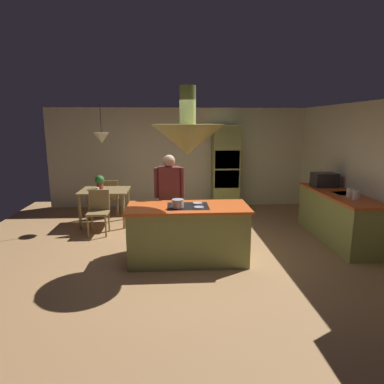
{
  "coord_description": "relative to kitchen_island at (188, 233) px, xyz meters",
  "views": [
    {
      "loc": [
        -0.24,
        -5.2,
        2.17
      ],
      "look_at": [
        0.1,
        0.4,
        1.0
      ],
      "focal_mm": 31.03,
      "sensor_mm": 36.0,
      "label": 1
    }
  ],
  "objects": [
    {
      "name": "person_at_island",
      "position": [
        -0.29,
        0.69,
        0.48
      ],
      "size": [
        0.53,
        0.22,
        1.64
      ],
      "color": "tan",
      "rests_on": "ground"
    },
    {
      "name": "cooking_pot_on_cooktop",
      "position": [
        -0.16,
        -0.13,
        0.53
      ],
      "size": [
        0.18,
        0.18,
        0.12
      ],
      "primitive_type": "cylinder",
      "color": "#B2B2B7",
      "rests_on": "kitchen_island"
    },
    {
      "name": "oven_tower",
      "position": [
        1.1,
        3.24,
        0.6
      ],
      "size": [
        0.66,
        0.62,
        2.12
      ],
      "color": "#8C934C",
      "rests_on": "ground"
    },
    {
      "name": "microwave_on_counter",
      "position": [
        2.84,
        1.45,
        0.59
      ],
      "size": [
        0.46,
        0.36,
        0.28
      ],
      "primitive_type": "cube",
      "color": "#232326",
      "rests_on": "counter_run_right"
    },
    {
      "name": "cup_on_table",
      "position": [
        -1.8,
        1.89,
        0.35
      ],
      "size": [
        0.07,
        0.07,
        0.09
      ],
      "primitive_type": "cylinder",
      "color": "white",
      "rests_on": "dining_table"
    },
    {
      "name": "potted_plant_on_table",
      "position": [
        -1.81,
        2.19,
        0.47
      ],
      "size": [
        0.2,
        0.2,
        0.3
      ],
      "color": "#99382D",
      "rests_on": "dining_table"
    },
    {
      "name": "counter_run_right",
      "position": [
        2.84,
        0.8,
        0.01
      ],
      "size": [
        0.73,
        2.2,
        0.9
      ],
      "color": "#8C934C",
      "rests_on": "ground"
    },
    {
      "name": "canister_flour",
      "position": [
        2.84,
        0.26,
        0.53
      ],
      "size": [
        0.12,
        0.12,
        0.16
      ],
      "primitive_type": "cylinder",
      "color": "silver",
      "rests_on": "counter_run_right"
    },
    {
      "name": "chair_facing_island",
      "position": [
        -1.7,
        1.45,
        0.05
      ],
      "size": [
        0.4,
        0.4,
        0.87
      ],
      "color": "olive",
      "rests_on": "ground"
    },
    {
      "name": "kitchen_island",
      "position": [
        0.0,
        0.0,
        0.0
      ],
      "size": [
        1.9,
        0.84,
        0.92
      ],
      "color": "#8C934C",
      "rests_on": "ground"
    },
    {
      "name": "pendant_light_over_table",
      "position": [
        -1.7,
        2.1,
        1.41
      ],
      "size": [
        0.32,
        0.32,
        0.82
      ],
      "color": "beige"
    },
    {
      "name": "canister_sugar",
      "position": [
        2.84,
        0.44,
        0.53
      ],
      "size": [
        0.12,
        0.12,
        0.16
      ],
      "primitive_type": "cylinder",
      "color": "silver",
      "rests_on": "counter_run_right"
    },
    {
      "name": "ground",
      "position": [
        0.0,
        0.2,
        -0.46
      ],
      "size": [
        8.16,
        8.16,
        0.0
      ],
      "primitive_type": "plane",
      "color": "#AD7F51"
    },
    {
      "name": "dining_table",
      "position": [
        -1.7,
        2.1,
        0.2
      ],
      "size": [
        1.02,
        0.85,
        0.76
      ],
      "color": "olive",
      "rests_on": "ground"
    },
    {
      "name": "wall_back",
      "position": [
        0.0,
        3.65,
        0.82
      ],
      "size": [
        6.8,
        0.1,
        2.55
      ],
      "primitive_type": "cube",
      "color": "beige",
      "rests_on": "ground"
    },
    {
      "name": "chair_by_back_wall",
      "position": [
        -1.7,
        2.75,
        0.05
      ],
      "size": [
        0.4,
        0.4,
        0.87
      ],
      "rotation": [
        0.0,
        0.0,
        3.14
      ],
      "color": "olive",
      "rests_on": "ground"
    },
    {
      "name": "wall_right",
      "position": [
        3.25,
        0.6,
        0.82
      ],
      "size": [
        0.1,
        7.2,
        2.55
      ],
      "primitive_type": "cube",
      "color": "beige",
      "rests_on": "ground"
    },
    {
      "name": "range_hood",
      "position": [
        0.0,
        0.0,
        1.5
      ],
      "size": [
        1.1,
        1.1,
        1.0
      ],
      "color": "#8C934C"
    }
  ]
}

